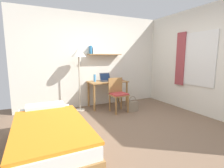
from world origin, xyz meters
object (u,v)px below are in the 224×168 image
object	(u,v)px
standing_lamp	(79,56)
water_bottle	(95,78)
handbag	(132,106)
desk	(108,86)
laptop	(106,79)
bed	(50,136)
book_stack	(119,79)
desk_chair	(118,93)

from	to	relation	value
standing_lamp	water_bottle	xyz separation A→B (m)	(0.45, 0.09, -0.59)
water_bottle	handbag	world-z (taller)	water_bottle
desk	water_bottle	bearing A→B (deg)	170.15
laptop	handbag	distance (m)	1.08
desk	handbag	world-z (taller)	desk
bed	book_stack	world-z (taller)	book_stack
desk_chair	laptop	distance (m)	0.64
laptop	water_bottle	xyz separation A→B (m)	(-0.32, 0.02, 0.04)
desk	bed	bearing A→B (deg)	-134.19
book_stack	desk	bearing A→B (deg)	-172.10
desk	water_bottle	size ratio (longest dim) A/B	5.41
desk_chair	book_stack	xyz separation A→B (m)	(0.32, 0.57, 0.27)
desk_chair	book_stack	bearing A→B (deg)	60.19
laptop	water_bottle	bearing A→B (deg)	177.03
bed	standing_lamp	distance (m)	2.30
desk	handbag	xyz separation A→B (m)	(0.40, -0.69, -0.46)
bed	desk_chair	xyz separation A→B (m)	(1.79, 1.27, 0.25)
laptop	standing_lamp	bearing A→B (deg)	-174.39
book_stack	desk_chair	bearing A→B (deg)	-119.81
laptop	water_bottle	world-z (taller)	laptop
standing_lamp	book_stack	bearing A→B (deg)	3.96
standing_lamp	book_stack	size ratio (longest dim) A/B	6.83
bed	water_bottle	bearing A→B (deg)	53.34
bed	standing_lamp	size ratio (longest dim) A/B	1.20
bed	handbag	distance (m)	2.40
desk	water_bottle	xyz separation A→B (m)	(-0.36, 0.06, 0.23)
desk	standing_lamp	size ratio (longest dim) A/B	0.66
desk	handbag	bearing A→B (deg)	-59.73
laptop	book_stack	xyz separation A→B (m)	(0.42, 0.01, -0.03)
desk_chair	standing_lamp	xyz separation A→B (m)	(-0.87, 0.48, 0.93)
laptop	water_bottle	distance (m)	0.32
desk	standing_lamp	world-z (taller)	standing_lamp
laptop	bed	bearing A→B (deg)	-132.76
standing_lamp	laptop	size ratio (longest dim) A/B	5.24
desk	book_stack	world-z (taller)	book_stack
desk_chair	handbag	bearing A→B (deg)	-26.71
standing_lamp	handbag	distance (m)	1.88
standing_lamp	handbag	bearing A→B (deg)	-28.41
bed	laptop	xyz separation A→B (m)	(1.69, 1.83, 0.55)
desk	desk_chair	xyz separation A→B (m)	(0.06, -0.51, -0.11)
desk	book_stack	distance (m)	0.42
desk	desk_chair	distance (m)	0.53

